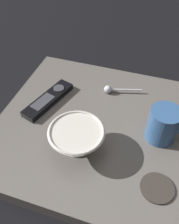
{
  "coord_description": "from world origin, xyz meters",
  "views": [
    {
      "loc": [
        0.13,
        -0.46,
        0.59
      ],
      "look_at": [
        -0.03,
        0.02,
        0.07
      ],
      "focal_mm": 38.63,
      "sensor_mm": 36.0,
      "label": 1
    }
  ],
  "objects": [
    {
      "name": "drink_coaster",
      "position": [
        0.2,
        -0.15,
        0.05
      ],
      "size": [
        0.08,
        0.08,
        0.01
      ],
      "color": "#332D28",
      "rests_on": "table"
    },
    {
      "name": "teaspoon",
      "position": [
        0.0,
        0.15,
        0.06
      ],
      "size": [
        0.12,
        0.05,
        0.03
      ],
      "color": "silver",
      "rests_on": "table"
    },
    {
      "name": "cereal_bowl",
      "position": [
        -0.02,
        -0.1,
        0.09
      ],
      "size": [
        0.15,
        0.15,
        0.08
      ],
      "color": "beige",
      "rests_on": "table"
    },
    {
      "name": "coffee_mug",
      "position": [
        0.18,
        0.01,
        0.1
      ],
      "size": [
        0.12,
        0.08,
        0.1
      ],
      "color": "#33598C",
      "rests_on": "table"
    },
    {
      "name": "table",
      "position": [
        0.0,
        0.0,
        0.02
      ],
      "size": [
        0.59,
        0.56,
        0.05
      ],
      "color": "#5B5651",
      "rests_on": "ground"
    },
    {
      "name": "ground_plane",
      "position": [
        0.0,
        0.0,
        0.0
      ],
      "size": [
        6.0,
        6.0,
        0.0
      ],
      "primitive_type": "plane",
      "color": "black"
    },
    {
      "name": "tv_remote_near",
      "position": [
        -0.18,
        0.04,
        0.06
      ],
      "size": [
        0.11,
        0.2,
        0.02
      ],
      "color": "black",
      "rests_on": "table"
    }
  ]
}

